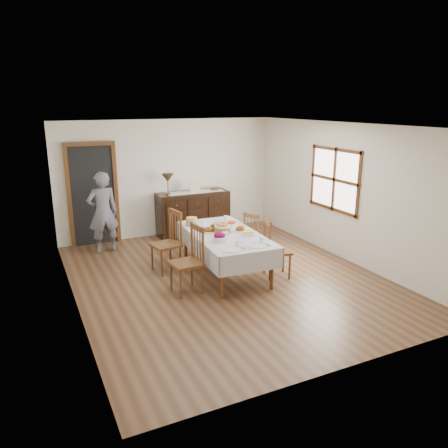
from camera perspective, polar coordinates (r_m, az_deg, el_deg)
name	(u,v)px	position (r m, az deg, el deg)	size (l,w,h in m)	color
ground	(226,278)	(7.66, 0.32, -7.04)	(6.00, 6.00, 0.00)	brown
room_shell	(208,182)	(7.51, -2.07, 5.55)	(5.02, 6.02, 2.65)	silver
dining_table	(225,238)	(7.63, 0.15, -1.87)	(1.22, 2.23, 0.75)	#BBBBBF
chair_left_near	(189,259)	(6.96, -4.57, -4.58)	(0.49, 0.49, 1.10)	brown
chair_left_far	(168,241)	(7.87, -7.26, -2.20)	(0.53, 0.53, 1.11)	brown
chair_right_near	(274,248)	(7.60, 6.60, -3.11)	(0.53, 0.53, 1.04)	brown
chair_right_far	(255,236)	(8.45, 4.06, -1.53)	(0.50, 0.50, 0.92)	brown
sideboard	(193,213)	(10.05, -4.07, 1.44)	(1.65, 0.59, 0.99)	black
person	(103,210)	(9.05, -15.55, 1.80)	(0.55, 0.35, 1.76)	slate
bread_basket	(222,228)	(7.62, -0.23, -0.54)	(0.30, 0.30, 0.19)	brown
egg_basket	(217,226)	(7.94, -0.95, -0.22)	(0.23, 0.23, 0.11)	black
ham_platter_a	(209,230)	(7.68, -1.92, -0.84)	(0.31, 0.31, 0.11)	silver
ham_platter_b	(241,229)	(7.74, 2.20, -0.70)	(0.28, 0.28, 0.11)	silver
beet_bowl	(220,237)	(7.17, -0.57, -1.74)	(0.24, 0.24, 0.15)	silver
carrot_bowl	(231,224)	(8.05, 0.90, 0.01)	(0.23, 0.23, 0.09)	silver
pineapple_bowl	(192,222)	(8.09, -4.23, 0.30)	(0.23, 0.23, 0.15)	tan
casserole_dish	(249,233)	(7.51, 3.25, -1.19)	(0.25, 0.25, 0.08)	silver
butter_dish	(224,234)	(7.44, 0.02, -1.33)	(0.14, 0.10, 0.07)	silver
setting_left	(234,248)	(6.80, 1.31, -3.12)	(0.43, 0.31, 0.10)	silver
setting_right	(259,244)	(6.99, 4.53, -2.63)	(0.43, 0.31, 0.10)	silver
glass_far_a	(203,222)	(8.19, -2.71, 0.33)	(0.06, 0.06, 0.09)	white
glass_far_b	(226,218)	(8.40, 0.24, 0.76)	(0.07, 0.07, 0.10)	white
runner	(195,192)	(9.95, -3.84, 4.23)	(1.30, 0.35, 0.01)	white
table_lamp	(168,179)	(9.66, -7.37, 5.91)	(0.26, 0.26, 0.46)	brown
picture_frame	(194,187)	(9.84, -3.89, 4.90)	(0.22, 0.08, 0.28)	beige
deco_bowl	(215,189)	(10.16, -1.19, 4.65)	(0.20, 0.20, 0.06)	brown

